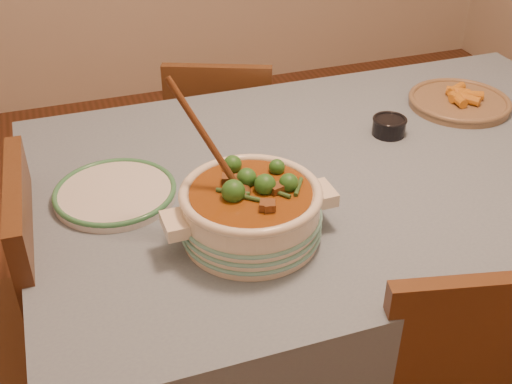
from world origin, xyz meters
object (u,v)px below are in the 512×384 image
stew_casserole (251,208)px  chair_left (0,320)px  fried_plate (459,100)px  dining_table (351,193)px  condiment_bowl (389,125)px  white_plate (115,192)px  chair_far (222,142)px

stew_casserole → chair_left: 0.70m
fried_plate → dining_table: bearing=-155.7°
fried_plate → chair_left: bearing=-171.3°
condiment_bowl → dining_table: bearing=-144.5°
stew_casserole → fried_plate: stew_casserole is taller
dining_table → fried_plate: 0.51m
white_plate → dining_table: bearing=-4.5°
white_plate → fried_plate: fried_plate is taller
dining_table → fried_plate: (0.45, 0.21, 0.11)m
dining_table → chair_far: size_ratio=2.12×
dining_table → stew_casserole: 0.44m
dining_table → chair_far: (-0.15, 0.75, -0.21)m
fried_plate → chair_left: size_ratio=0.44×
dining_table → chair_left: bearing=-179.5°
dining_table → white_plate: 0.62m
condiment_bowl → chair_left: 1.14m
chair_left → white_plate: bearing=101.8°
stew_casserole → fried_plate: (0.81, 0.41, -0.06)m
dining_table → fried_plate: fried_plate is taller
condiment_bowl → chair_left: chair_left is taller
condiment_bowl → fried_plate: same height
dining_table → stew_casserole: (-0.35, -0.20, 0.17)m
condiment_bowl → chair_far: condiment_bowl is taller
fried_plate → chair_far: 0.87m
chair_left → condiment_bowl: bearing=98.2°
stew_casserole → condiment_bowl: bearing=31.9°
dining_table → white_plate: size_ratio=5.37×
white_plate → chair_left: (-0.32, -0.06, -0.27)m
white_plate → fried_plate: size_ratio=0.80×
chair_left → chair_far: bearing=135.6°
stew_casserole → chair_left: bearing=161.3°
chair_left → stew_casserole: bearing=72.9°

